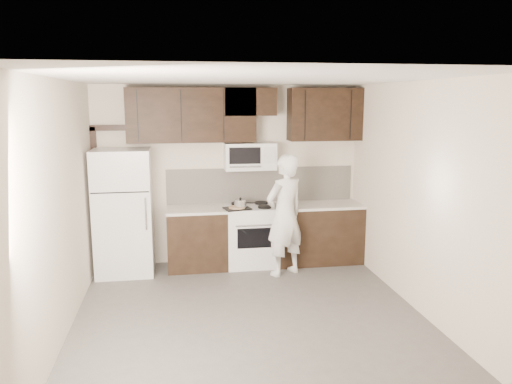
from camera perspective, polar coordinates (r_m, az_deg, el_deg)
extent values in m
plane|color=#53504E|center=(5.88, -0.57, -14.43)|extent=(4.50, 4.50, 0.00)
plane|color=beige|center=(7.65, -3.15, 2.00)|extent=(4.00, 0.00, 4.00)
plane|color=white|center=(5.34, -0.62, 12.87)|extent=(4.50, 4.50, 0.00)
cube|color=black|center=(7.50, -6.75, -5.38)|extent=(0.87, 0.62, 0.87)
cube|color=black|center=(7.80, 7.04, -4.77)|extent=(1.32, 0.62, 0.87)
cube|color=silver|center=(7.39, -6.83, -1.99)|extent=(0.87, 0.64, 0.04)
cube|color=silver|center=(7.69, 7.12, -1.50)|extent=(1.32, 0.64, 0.04)
cube|color=white|center=(7.58, -0.56, -5.07)|extent=(0.76, 0.62, 0.89)
cube|color=white|center=(7.47, -0.57, -1.71)|extent=(0.76, 0.62, 0.02)
cube|color=black|center=(7.27, -0.20, -5.29)|extent=(0.50, 0.01, 0.30)
cylinder|color=silver|center=(7.18, -0.15, -3.83)|extent=(0.55, 0.02, 0.02)
cylinder|color=black|center=(7.29, -1.79, -1.81)|extent=(0.20, 0.20, 0.03)
cylinder|color=black|center=(7.34, 1.00, -1.71)|extent=(0.20, 0.20, 0.03)
cylinder|color=black|center=(7.58, -2.09, -1.33)|extent=(0.20, 0.20, 0.03)
cylinder|color=black|center=(7.63, 0.60, -1.24)|extent=(0.20, 0.20, 0.03)
cube|color=beige|center=(7.73, 0.56, 0.83)|extent=(2.90, 0.02, 0.54)
cube|color=black|center=(7.35, -7.39, 8.71)|extent=(1.85, 0.35, 0.78)
cube|color=black|center=(7.69, 7.86, 8.77)|extent=(1.10, 0.35, 0.78)
cube|color=black|center=(7.43, -0.75, 10.28)|extent=(0.76, 0.35, 0.40)
cube|color=white|center=(7.46, -0.72, 4.12)|extent=(0.76, 0.38, 0.40)
cube|color=black|center=(7.25, -1.27, 4.17)|extent=(0.46, 0.01, 0.24)
cube|color=silver|center=(7.31, 1.53, 4.22)|extent=(0.18, 0.01, 0.24)
cylinder|color=silver|center=(7.25, -1.24, 2.89)|extent=(0.46, 0.02, 0.02)
cube|color=white|center=(7.37, -14.88, -2.23)|extent=(0.80, 0.72, 1.80)
cube|color=black|center=(6.95, -15.29, -0.06)|extent=(0.77, 0.01, 0.02)
cylinder|color=silver|center=(6.96, -12.49, -2.45)|extent=(0.03, 0.03, 0.45)
cube|color=black|center=(7.70, -17.74, -0.69)|extent=(0.08, 0.08, 2.10)
cube|color=black|center=(7.55, -16.60, 7.04)|extent=(0.50, 0.08, 0.08)
cylinder|color=silver|center=(7.28, -1.79, -1.40)|extent=(0.18, 0.18, 0.14)
sphere|color=black|center=(7.26, -1.79, -0.75)|extent=(0.04, 0.04, 0.04)
cylinder|color=black|center=(7.27, -0.71, -1.25)|extent=(0.17, 0.05, 0.02)
cube|color=black|center=(7.27, -2.16, -1.90)|extent=(0.42, 0.35, 0.02)
cylinder|color=tan|center=(7.26, -2.17, -1.75)|extent=(0.30, 0.30, 0.02)
imported|color=white|center=(7.07, 3.30, -2.66)|extent=(0.76, 0.67, 1.74)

